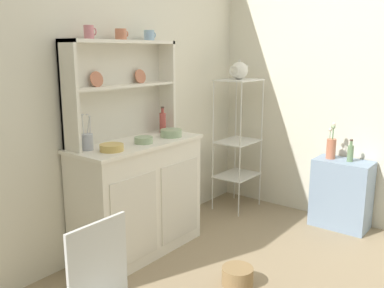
{
  "coord_description": "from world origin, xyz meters",
  "views": [
    {
      "loc": [
        -2.15,
        -0.83,
        1.54
      ],
      "look_at": [
        0.36,
        1.12,
        0.83
      ],
      "focal_mm": 39.5,
      "sensor_mm": 36.0,
      "label": 1
    }
  ],
  "objects_px": {
    "hutch_shelf_unit": "(119,83)",
    "floor_basket": "(238,276)",
    "cup_rose_0": "(89,32)",
    "flower_vase": "(331,146)",
    "bowl_mixing_large": "(112,148)",
    "porcelain_teapot": "(239,71)",
    "oil_bottle": "(350,153)",
    "side_shelf_blue": "(341,194)",
    "hutch_cabinet": "(138,196)",
    "utensil_jar": "(87,141)",
    "jam_bottle": "(163,122)",
    "bakers_rack": "(238,132)"
  },
  "relations": [
    {
      "from": "bowl_mixing_large",
      "to": "oil_bottle",
      "type": "bearing_deg",
      "value": -30.95
    },
    {
      "from": "side_shelf_blue",
      "to": "porcelain_teapot",
      "type": "height_order",
      "value": "porcelain_teapot"
    },
    {
      "from": "floor_basket",
      "to": "bowl_mixing_large",
      "type": "xyz_separation_m",
      "value": [
        -0.36,
        0.79,
        0.84
      ]
    },
    {
      "from": "floor_basket",
      "to": "oil_bottle",
      "type": "xyz_separation_m",
      "value": [
        1.38,
        -0.25,
        0.62
      ]
    },
    {
      "from": "cup_rose_0",
      "to": "porcelain_teapot",
      "type": "relative_size",
      "value": 0.36
    },
    {
      "from": "jam_bottle",
      "to": "hutch_cabinet",
      "type": "bearing_deg",
      "value": -167.46
    },
    {
      "from": "hutch_shelf_unit",
      "to": "cup_rose_0",
      "type": "distance_m",
      "value": 0.46
    },
    {
      "from": "hutch_shelf_unit",
      "to": "floor_basket",
      "type": "distance_m",
      "value": 1.61
    },
    {
      "from": "utensil_jar",
      "to": "porcelain_teapot",
      "type": "height_order",
      "value": "porcelain_teapot"
    },
    {
      "from": "side_shelf_blue",
      "to": "oil_bottle",
      "type": "height_order",
      "value": "oil_bottle"
    },
    {
      "from": "hutch_cabinet",
      "to": "jam_bottle",
      "type": "relative_size",
      "value": 4.89
    },
    {
      "from": "bakers_rack",
      "to": "oil_bottle",
      "type": "xyz_separation_m",
      "value": [
        0.16,
        -1.03,
        -0.08
      ]
    },
    {
      "from": "hutch_shelf_unit",
      "to": "oil_bottle",
      "type": "bearing_deg",
      "value": -41.78
    },
    {
      "from": "cup_rose_0",
      "to": "flower_vase",
      "type": "bearing_deg",
      "value": -31.9
    },
    {
      "from": "floor_basket",
      "to": "oil_bottle",
      "type": "height_order",
      "value": "oil_bottle"
    },
    {
      "from": "oil_bottle",
      "to": "porcelain_teapot",
      "type": "bearing_deg",
      "value": 98.85
    },
    {
      "from": "bakers_rack",
      "to": "utensil_jar",
      "type": "relative_size",
      "value": 5.08
    },
    {
      "from": "jam_bottle",
      "to": "oil_bottle",
      "type": "bearing_deg",
      "value": -48.99
    },
    {
      "from": "side_shelf_blue",
      "to": "floor_basket",
      "type": "relative_size",
      "value": 2.87
    },
    {
      "from": "oil_bottle",
      "to": "hutch_cabinet",
      "type": "bearing_deg",
      "value": 142.09
    },
    {
      "from": "bowl_mixing_large",
      "to": "oil_bottle",
      "type": "distance_m",
      "value": 2.04
    },
    {
      "from": "side_shelf_blue",
      "to": "oil_bottle",
      "type": "bearing_deg",
      "value": -90.0
    },
    {
      "from": "side_shelf_blue",
      "to": "cup_rose_0",
      "type": "xyz_separation_m",
      "value": [
        -1.72,
        1.19,
        1.35
      ]
    },
    {
      "from": "side_shelf_blue",
      "to": "hutch_cabinet",
      "type": "bearing_deg",
      "value": 143.3
    },
    {
      "from": "cup_rose_0",
      "to": "bowl_mixing_large",
      "type": "xyz_separation_m",
      "value": [
        -0.02,
        -0.2,
        -0.76
      ]
    },
    {
      "from": "utensil_jar",
      "to": "hutch_shelf_unit",
      "type": "bearing_deg",
      "value": 12.55
    },
    {
      "from": "jam_bottle",
      "to": "oil_bottle",
      "type": "height_order",
      "value": "jam_bottle"
    },
    {
      "from": "floor_basket",
      "to": "cup_rose_0",
      "type": "distance_m",
      "value": 1.91
    },
    {
      "from": "hutch_cabinet",
      "to": "floor_basket",
      "type": "bearing_deg",
      "value": -86.35
    },
    {
      "from": "utensil_jar",
      "to": "jam_bottle",
      "type": "bearing_deg",
      "value": 0.61
    },
    {
      "from": "hutch_cabinet",
      "to": "utensil_jar",
      "type": "xyz_separation_m",
      "value": [
        -0.39,
        0.08,
        0.49
      ]
    },
    {
      "from": "bakers_rack",
      "to": "jam_bottle",
      "type": "bearing_deg",
      "value": 168.92
    },
    {
      "from": "hutch_cabinet",
      "to": "floor_basket",
      "type": "height_order",
      "value": "hutch_cabinet"
    },
    {
      "from": "utensil_jar",
      "to": "flower_vase",
      "type": "bearing_deg",
      "value": -29.44
    },
    {
      "from": "flower_vase",
      "to": "floor_basket",
      "type": "bearing_deg",
      "value": 176.49
    },
    {
      "from": "hutch_shelf_unit",
      "to": "flower_vase",
      "type": "xyz_separation_m",
      "value": [
        1.43,
        -1.11,
        -0.59
      ]
    },
    {
      "from": "side_shelf_blue",
      "to": "floor_basket",
      "type": "xyz_separation_m",
      "value": [
        -1.38,
        0.2,
        -0.24
      ]
    },
    {
      "from": "porcelain_teapot",
      "to": "flower_vase",
      "type": "xyz_separation_m",
      "value": [
        0.16,
        -0.86,
        -0.64
      ]
    },
    {
      "from": "side_shelf_blue",
      "to": "bowl_mixing_large",
      "type": "distance_m",
      "value": 2.09
    },
    {
      "from": "porcelain_teapot",
      "to": "floor_basket",
      "type": "bearing_deg",
      "value": -147.46
    },
    {
      "from": "utensil_jar",
      "to": "bakers_rack",
      "type": "bearing_deg",
      "value": -5.69
    },
    {
      "from": "cup_rose_0",
      "to": "flower_vase",
      "type": "distance_m",
      "value": 2.24
    },
    {
      "from": "bowl_mixing_large",
      "to": "floor_basket",
      "type": "bearing_deg",
      "value": -65.47
    },
    {
      "from": "oil_bottle",
      "to": "jam_bottle",
      "type": "bearing_deg",
      "value": 131.01
    },
    {
      "from": "bowl_mixing_large",
      "to": "oil_bottle",
      "type": "relative_size",
      "value": 0.83
    },
    {
      "from": "bakers_rack",
      "to": "bowl_mixing_large",
      "type": "bearing_deg",
      "value": 179.48
    },
    {
      "from": "floor_basket",
      "to": "porcelain_teapot",
      "type": "relative_size",
      "value": 0.84
    },
    {
      "from": "bowl_mixing_large",
      "to": "porcelain_teapot",
      "type": "bearing_deg",
      "value": -0.52
    },
    {
      "from": "hutch_shelf_unit",
      "to": "oil_bottle",
      "type": "xyz_separation_m",
      "value": [
        1.43,
        -1.28,
        -0.62
      ]
    },
    {
      "from": "hutch_shelf_unit",
      "to": "utensil_jar",
      "type": "xyz_separation_m",
      "value": [
        -0.39,
        -0.09,
        -0.37
      ]
    }
  ]
}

